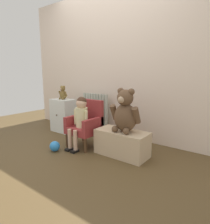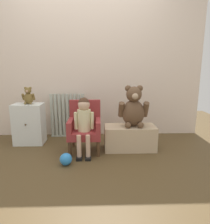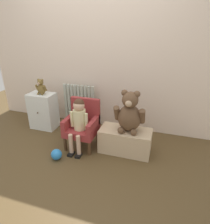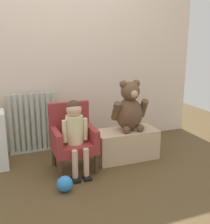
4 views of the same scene
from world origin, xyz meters
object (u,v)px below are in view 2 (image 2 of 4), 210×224
object	(u,v)px
small_dresser	(29,124)
child_armchair	(85,127)
low_bench	(130,138)
large_teddy_bear	(133,108)
toy_ball	(66,159)
radiator	(68,116)
small_teddy_bear	(28,96)
child_figure	(84,118)

from	to	relation	value
small_dresser	child_armchair	world-z (taller)	child_armchair
low_bench	large_teddy_bear	distance (m)	0.41
large_teddy_bear	toy_ball	xyz separation A→B (m)	(-0.84, -0.46, -0.50)
radiator	small_teddy_bear	size ratio (longest dim) A/B	2.85
child_figure	toy_ball	distance (m)	0.56
child_figure	small_dresser	bearing A→B (deg)	154.24
large_teddy_bear	radiator	bearing A→B (deg)	149.85
radiator	small_dresser	world-z (taller)	radiator
low_bench	small_teddy_bear	world-z (taller)	small_teddy_bear
toy_ball	child_armchair	bearing A→B (deg)	66.13
low_bench	toy_ball	xyz separation A→B (m)	(-0.81, -0.46, -0.09)
low_bench	small_teddy_bear	distance (m)	1.55
small_dresser	low_bench	distance (m)	1.48
small_teddy_bear	child_armchair	bearing A→B (deg)	-19.50
child_figure	large_teddy_bear	distance (m)	0.67
child_figure	large_teddy_bear	bearing A→B (deg)	11.64
radiator	large_teddy_bear	xyz separation A→B (m)	(0.97, -0.56, 0.22)
small_teddy_bear	toy_ball	bearing A→B (deg)	-49.34
small_dresser	child_figure	xyz separation A→B (m)	(0.84, -0.40, 0.18)
small_teddy_bear	toy_ball	world-z (taller)	small_teddy_bear
radiator	low_bench	size ratio (longest dim) A/B	1.02
large_teddy_bear	toy_ball	world-z (taller)	large_teddy_bear
small_dresser	small_teddy_bear	bearing A→B (deg)	-11.22
low_bench	toy_ball	size ratio (longest dim) A/B	4.89
child_armchair	small_teddy_bear	world-z (taller)	small_teddy_bear
child_armchair	small_teddy_bear	bearing A→B (deg)	160.50
child_figure	small_teddy_bear	xyz separation A→B (m)	(-0.82, 0.40, 0.22)
small_teddy_bear	toy_ball	size ratio (longest dim) A/B	1.75
child_figure	low_bench	size ratio (longest dim) A/B	1.07
child_figure	small_teddy_bear	world-z (taller)	small_teddy_bear
child_figure	toy_ball	xyz separation A→B (m)	(-0.19, -0.33, -0.41)
child_armchair	small_teddy_bear	distance (m)	0.94
small_teddy_bear	small_dresser	bearing A→B (deg)	168.78
child_figure	child_armchair	bearing A→B (deg)	90.00
low_bench	toy_ball	world-z (taller)	low_bench
child_figure	low_bench	world-z (taller)	child_figure
large_teddy_bear	toy_ball	bearing A→B (deg)	-151.44
small_dresser	child_figure	world-z (taller)	child_figure
small_dresser	small_teddy_bear	size ratio (longest dim) A/B	2.42
radiator	toy_ball	world-z (taller)	radiator
radiator	low_bench	bearing A→B (deg)	-31.35
small_dresser	small_teddy_bear	world-z (taller)	small_teddy_bear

